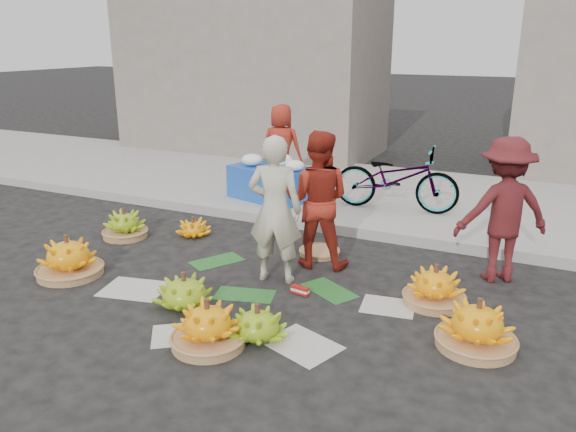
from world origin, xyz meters
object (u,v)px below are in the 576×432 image
at_px(banana_bunch_0, 69,257).
at_px(vendor_cream, 275,210).
at_px(flower_table, 271,180).
at_px(bicycle, 396,178).
at_px(banana_bunch_4, 477,326).

height_order(banana_bunch_0, vendor_cream, vendor_cream).
distance_m(vendor_cream, flower_table, 3.09).
bearing_deg(bicycle, flower_table, 92.20).
relative_size(banana_bunch_4, vendor_cream, 0.48).
bearing_deg(banana_bunch_4, flower_table, 138.79).
xyz_separation_m(banana_bunch_0, bicycle, (2.89, 3.90, 0.40)).
distance_m(banana_bunch_0, bicycle, 4.87).
xyz_separation_m(banana_bunch_4, bicycle, (-1.70, 3.54, 0.41)).
distance_m(flower_table, bicycle, 2.07).
height_order(banana_bunch_4, bicycle, bicycle).
bearing_deg(bicycle, banana_bunch_0, 138.51).
bearing_deg(banana_bunch_0, vendor_cream, 22.26).
bearing_deg(flower_table, banana_bunch_0, -87.63).
xyz_separation_m(vendor_cream, flower_table, (-1.42, 2.71, -0.42)).
xyz_separation_m(banana_bunch_4, vendor_cream, (-2.32, 0.57, 0.64)).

